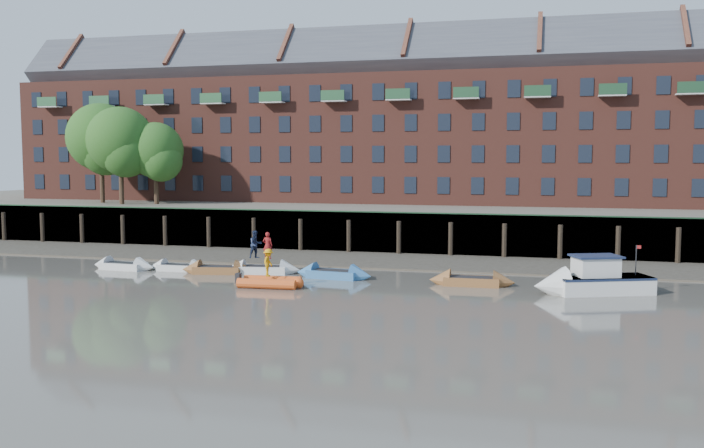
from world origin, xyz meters
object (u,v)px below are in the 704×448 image
(rowboat_4, at_px, (333,274))
(rib_tender, at_px, (272,282))
(person_rib_crew, at_px, (268,263))
(rowboat_6, at_px, (472,281))
(rowboat_0, at_px, (123,266))
(motor_launch, at_px, (584,281))
(rowboat_2, at_px, (218,270))
(rowboat_1, at_px, (179,267))
(person_rower_b, at_px, (255,244))
(rowboat_3, at_px, (263,270))
(person_rower_a, at_px, (268,245))

(rowboat_4, xyz_separation_m, rib_tender, (-2.53, -4.00, 0.03))
(person_rib_crew, bearing_deg, rowboat_6, -76.54)
(rowboat_0, distance_m, rowboat_4, 14.64)
(motor_launch, bearing_deg, rib_tender, -13.89)
(rowboat_0, relative_size, rowboat_2, 0.96)
(rowboat_1, height_order, motor_launch, motor_launch)
(rowboat_4, bearing_deg, person_rower_b, 178.82)
(rib_tender, bearing_deg, rowboat_6, 14.37)
(rowboat_1, height_order, rib_tender, rowboat_1)
(rowboat_1, bearing_deg, rowboat_3, 2.97)
(rowboat_2, xyz_separation_m, person_rower_a, (3.13, 0.83, 1.59))
(rowboat_1, xyz_separation_m, rowboat_4, (10.80, -0.32, 0.04))
(motor_launch, relative_size, person_rower_b, 3.81)
(rowboat_3, relative_size, person_rower_a, 2.92)
(rib_tender, bearing_deg, rowboat_2, 140.22)
(rowboat_3, height_order, rowboat_6, rowboat_6)
(rowboat_2, relative_size, rib_tender, 1.28)
(rowboat_0, distance_m, motor_launch, 29.52)
(rowboat_1, xyz_separation_m, person_rower_b, (5.31, 0.42, 1.65))
(rowboat_2, relative_size, person_rib_crew, 3.03)
(rowboat_6, height_order, person_rib_crew, person_rib_crew)
(rowboat_3, relative_size, rowboat_4, 0.99)
(rowboat_2, height_order, rowboat_4, rowboat_4)
(rowboat_0, bearing_deg, rib_tender, -14.32)
(rowboat_0, bearing_deg, person_rower_b, 8.91)
(rowboat_2, distance_m, rowboat_3, 2.92)
(rowboat_3, height_order, motor_launch, motor_launch)
(rowboat_4, xyz_separation_m, person_rib_crew, (-2.78, -3.94, 1.16))
(person_rib_crew, bearing_deg, rowboat_0, 68.79)
(rowboat_6, height_order, person_rower_a, person_rower_a)
(person_rower_b, height_order, person_rib_crew, person_rower_b)
(rowboat_0, bearing_deg, rowboat_2, 3.61)
(rowboat_0, xyz_separation_m, person_rower_b, (9.15, 0.90, 1.62))
(person_rib_crew, bearing_deg, motor_launch, -85.74)
(person_rower_a, bearing_deg, person_rower_b, -12.61)
(rib_tender, bearing_deg, person_rower_b, 118.70)
(rowboat_1, height_order, person_rower_b, person_rower_b)
(motor_launch, bearing_deg, person_rib_crew, -14.21)
(rowboat_3, height_order, rowboat_4, rowboat_4)
(rowboat_2, bearing_deg, person_rib_crew, -47.05)
(motor_launch, distance_m, person_rower_a, 19.64)
(rowboat_1, bearing_deg, rowboat_4, -1.78)
(rowboat_0, relative_size, person_rower_a, 2.71)
(rowboat_1, distance_m, person_rib_crew, 9.16)
(rowboat_1, distance_m, motor_launch, 25.71)
(rowboat_6, relative_size, person_rib_crew, 3.13)
(rowboat_3, distance_m, person_rower_a, 1.61)
(rowboat_0, xyz_separation_m, rowboat_2, (6.87, 0.04, 0.00))
(rowboat_3, height_order, person_rower_a, person_rower_a)
(person_rower_b, bearing_deg, rowboat_2, 155.51)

